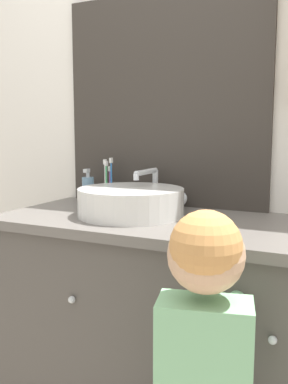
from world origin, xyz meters
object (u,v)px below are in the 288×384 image
at_px(sink_basin, 132,201).
at_px(child_figure, 204,377).
at_px(toothbrush_holder, 109,192).
at_px(soap_dispenser, 88,189).

relative_size(sink_basin, child_figure, 0.45).
bearing_deg(sink_basin, child_figure, -47.91).
height_order(toothbrush_holder, child_figure, toothbrush_holder).
height_order(soap_dispenser, child_figure, soap_dispenser).
bearing_deg(toothbrush_holder, sink_basin, -43.50).
xyz_separation_m(toothbrush_holder, soap_dispenser, (-0.09, -0.03, 0.01)).
relative_size(sink_basin, soap_dispenser, 2.98).
relative_size(toothbrush_holder, child_figure, 0.20).
xyz_separation_m(toothbrush_holder, child_figure, (0.66, -0.70, -0.32)).
bearing_deg(toothbrush_holder, soap_dispenser, -158.71).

